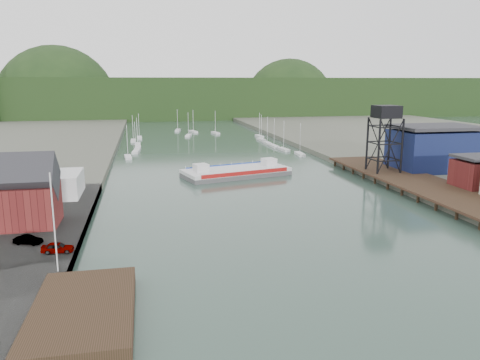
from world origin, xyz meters
name	(u,v)px	position (x,y,z in m)	size (l,w,h in m)	color
ground	(350,295)	(0.00, 0.00, 0.00)	(600.00, 600.00, 0.00)	#283F34
west_quay	(17,252)	(-40.00, 20.00, 0.80)	(16.00, 80.00, 1.60)	slate
west_stage	(83,313)	(-29.00, 0.00, 0.90)	(10.00, 18.00, 1.80)	black
east_pier	(420,183)	(37.00, 45.00, 1.90)	(14.00, 70.00, 2.45)	black
harbor_building	(17,198)	(-42.00, 30.00, 6.09)	(12.20, 8.20, 8.90)	#531717
white_shed	(33,185)	(-44.00, 50.00, 3.85)	(18.00, 12.00, 4.50)	silver
flagpole	(54,223)	(-33.00, 10.00, 7.60)	(0.16, 0.16, 12.00)	silver
lift_tower	(386,116)	(35.00, 58.00, 15.65)	(6.50, 6.50, 16.00)	black
blue_shed	(434,148)	(50.00, 60.00, 7.06)	(20.50, 14.50, 11.30)	#0D1439
marina_sailboats	(202,141)	(0.08, 138.46, 0.35)	(57.71, 92.65, 0.90)	silver
distant_hills	(169,100)	(-3.98, 301.35, 10.38)	(500.00, 120.00, 80.00)	#1C3216
chain_ferry	(236,172)	(0.48, 69.62, 1.11)	(28.75, 17.36, 3.87)	#4E4E50
car_west_a	(58,247)	(-34.05, 16.48, 2.30)	(1.66, 4.14, 1.41)	#999999
car_west_b	(28,240)	(-38.64, 20.69, 2.23)	(1.34, 3.83, 1.26)	#999999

